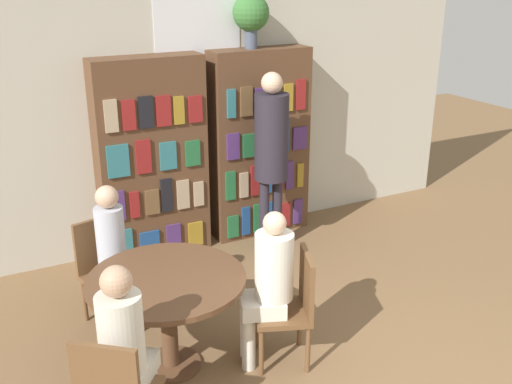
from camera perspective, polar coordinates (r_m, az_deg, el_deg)
name	(u,v)px	position (r m, az deg, el deg)	size (l,w,h in m)	color
wall_back	(199,99)	(6.21, -5.44, 8.79)	(6.40, 0.07, 3.00)	beige
bookshelf_left	(152,160)	(5.97, -9.89, 3.04)	(1.07, 0.34, 2.00)	brown
bookshelf_right	(259,144)	(6.41, 0.34, 4.58)	(1.07, 0.34, 2.00)	brown
flower_vase	(251,14)	(6.13, -0.49, 16.56)	(0.36, 0.36, 0.53)	#475166
reading_table	(167,294)	(4.33, -8.46, -9.62)	(1.12, 1.12, 0.75)	brown
chair_left_side	(105,266)	(5.09, -14.15, -6.89)	(0.49, 0.49, 0.87)	brown
chair_far_side	(292,303)	(4.45, 3.49, -10.51)	(0.52, 0.52, 0.87)	brown
seated_reader_left	(115,252)	(4.85, -13.29, -5.62)	(0.30, 0.38, 1.22)	#B2B7C6
seated_reader_right	(268,280)	(4.32, 1.19, -8.36)	(0.41, 0.37, 1.21)	silver
seated_reader_back	(125,344)	(3.73, -12.36, -13.92)	(0.41, 0.42, 1.23)	beige
librarian_standing	(271,144)	(5.88, 1.47, 4.64)	(0.34, 0.61, 1.85)	#28232D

